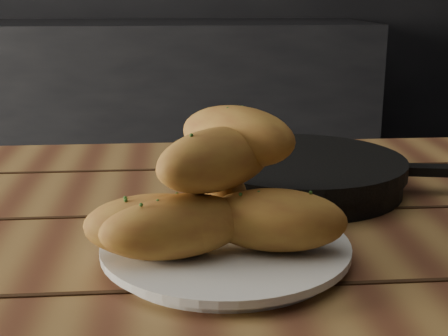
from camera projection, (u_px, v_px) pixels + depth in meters
counter at (7, 140)px, 2.45m from camera, size 2.80×0.60×0.90m
table at (230, 323)px, 0.69m from camera, size 1.52×0.95×0.75m
plate at (226, 249)px, 0.63m from camera, size 0.25×0.25×0.02m
bread_rolls at (213, 195)px, 0.61m from camera, size 0.26×0.20×0.13m
skillet at (301, 173)px, 0.85m from camera, size 0.42×0.29×0.05m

